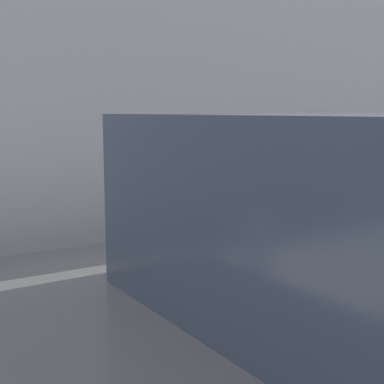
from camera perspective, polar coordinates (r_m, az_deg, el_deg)
name	(u,v)px	position (r m, az deg, el deg)	size (l,w,h in m)	color
sidewalk	(157,314)	(4.69, -3.80, -12.83)	(24.00, 2.80, 0.13)	#9E9B96
parking_meter	(192,222)	(3.29, 0.00, -3.26)	(0.18, 0.15, 1.42)	#2D2D30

